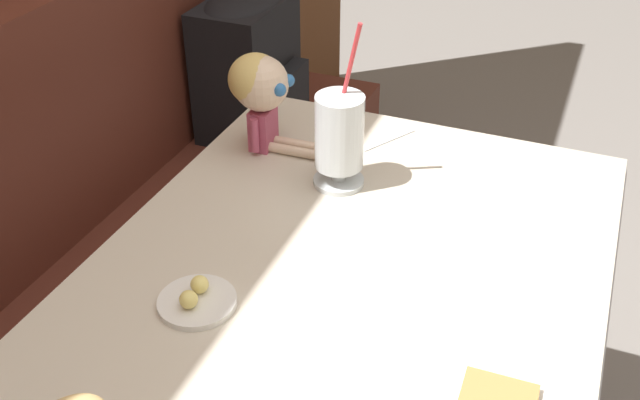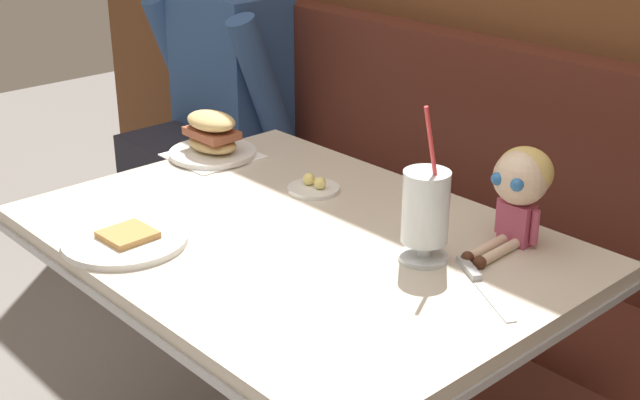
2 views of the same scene
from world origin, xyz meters
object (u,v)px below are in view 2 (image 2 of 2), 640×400
Objects in this scene: milkshake_glass at (425,211)px; seated_doll at (521,183)px; sandwich_plate at (212,139)px; butter_saucer at (314,187)px; toast_plate at (125,240)px; diner_patron at (222,82)px; butter_knife at (476,277)px.

seated_doll is at bearing 68.77° from milkshake_glass.
sandwich_plate is at bearing 176.64° from milkshake_glass.
milkshake_glass is 0.75m from sandwich_plate.
butter_saucer is at bearing 169.06° from milkshake_glass.
toast_plate is 1.14× the size of sandwich_plate.
butter_saucer is (0.34, 0.03, -0.04)m from sandwich_plate.
diner_patron is at bearing 141.64° from sandwich_plate.
butter_saucer is 0.15× the size of diner_patron.
butter_saucer is at bearing 5.55° from sandwich_plate.
milkshake_glass is 0.39× the size of diner_patron.
butter_saucer reaches higher than butter_knife.
milkshake_glass is 0.15m from butter_knife.
butter_saucer is 0.50m from seated_doll.
seated_doll is at bearing -11.86° from diner_patron.
seated_doll is 0.27× the size of diner_patron.
milkshake_glass is 0.42m from butter_saucer.
sandwich_plate is at bearing -38.36° from diner_patron.
butter_knife is at bearing 34.97° from toast_plate.
sandwich_plate is at bearing -169.69° from seated_doll.
seated_doll is (0.82, 0.15, 0.08)m from sandwich_plate.
toast_plate is 0.52m from sandwich_plate.
toast_plate is 0.31× the size of diner_patron.
toast_plate is at bearing -139.26° from milkshake_glass.
diner_patron is (-1.37, 0.29, -0.13)m from seated_doll.
diner_patron is (-1.41, 0.47, -0.00)m from butter_knife.
sandwich_plate is (-0.74, 0.04, -0.05)m from milkshake_glass.
milkshake_glass is 0.21m from seated_doll.
seated_doll reaches higher than sandwich_plate.
seated_doll is at bearing 47.90° from toast_plate.
diner_patron reaches higher than milkshake_glass.
sandwich_plate is 0.70m from diner_patron.
sandwich_plate is 0.35m from butter_saucer.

